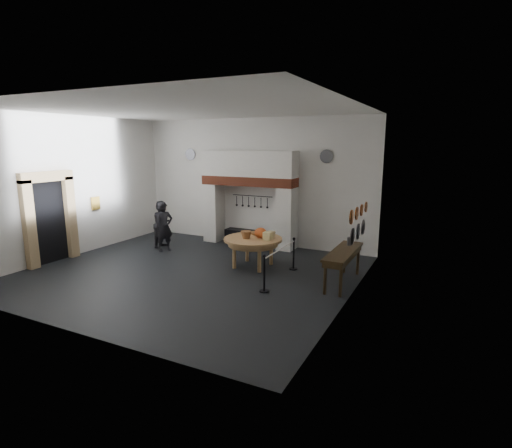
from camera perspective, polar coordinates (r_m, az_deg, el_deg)
The scene contains 39 objects.
floor at distance 11.59m, azimuth -9.39°, elevation -6.90°, with size 9.00×8.00×0.02m, color black.
ceiling at distance 11.04m, azimuth -10.18°, elevation 15.86°, with size 9.00×8.00×0.02m, color silver.
wall_back at distance 14.49m, azimuth -0.39°, elevation 6.04°, with size 9.00×0.02×4.50m, color silver.
wall_front at distance 8.25m, azimuth -26.33°, elevation 0.69°, with size 9.00×0.02×4.50m, color silver.
wall_left at distance 14.21m, azimuth -24.67°, elevation 4.89°, with size 0.02×8.00×4.50m, color silver.
wall_right at distance 9.20m, azimuth 13.54°, elevation 2.58°, with size 0.02×8.00×4.50m, color silver.
chimney_pier_left at distance 15.07m, azimuth -6.00°, elevation 1.68°, with size 0.55×0.70×2.15m, color silver.
chimney_pier_right at distance 13.74m, azimuth 4.46°, elevation 0.76°, with size 0.55×0.70×2.15m, color silver.
hearth_brick_band at distance 14.18m, azimuth -1.03°, elevation 6.16°, with size 3.50×0.72×0.32m, color #9E442B.
chimney_hood at distance 14.13m, azimuth -1.04°, elevation 8.63°, with size 3.50×0.70×0.90m, color silver.
iron_range at distance 14.57m, azimuth -0.88°, elevation -1.90°, with size 1.90×0.45×0.50m, color black.
utensil_rail at distance 14.48m, azimuth -0.53°, elevation 4.05°, with size 0.02×0.02×1.60m, color black.
door_recess at distance 13.72m, azimuth -27.46°, elevation 0.21°, with size 0.04×1.10×2.50m, color black.
door_jamb_near at distance 13.24m, azimuth -29.67°, elevation -0.14°, with size 0.22×0.30×2.60m, color tan.
door_jamb_far at distance 14.05m, azimuth -24.98°, elevation 0.88°, with size 0.22×0.30×2.60m, color tan.
door_lintel at distance 13.47m, azimuth -27.79°, elevation 6.03°, with size 0.22×1.70×0.30m, color tan.
wall_plaque at distance 14.76m, azimuth -21.94°, elevation 2.77°, with size 0.05×0.34×0.44m, color gold.
work_table at distance 11.79m, azimuth -0.44°, elevation -2.17°, with size 1.73×1.73×0.07m, color tan.
pumpkin at distance 11.75m, azimuth 0.65°, elevation -1.27°, with size 0.36×0.36×0.31m, color #DD501F.
cheese_block_big at distance 11.50m, azimuth 1.67°, elevation -1.73°, with size 0.22×0.22×0.24m, color #F7E193.
cheese_block_small at distance 11.78m, azimuth 2.19°, elevation -1.52°, with size 0.18×0.18×0.20m, color #E1C586.
wicker_basket at distance 11.70m, azimuth -1.43°, elevation -1.56°, with size 0.32×0.32×0.22m, color #A06C3B.
bread_loaf at distance 12.12m, azimuth -0.11°, elevation -1.31°, with size 0.31×0.18×0.13m, color #A25E39.
visitor_near at distance 13.87m, azimuth -12.99°, elevation -0.39°, with size 0.61×0.40×1.68m, color black.
visitor_far at distance 14.42m, azimuth -13.21°, elevation -0.01°, with size 0.80×0.63×1.65m, color black.
side_table at distance 10.58m, azimuth 12.38°, elevation -3.87°, with size 0.55×2.20×0.06m, color #392A14.
pewter_jug at distance 11.12m, azimuth 13.17°, elevation -2.42°, with size 0.12×0.12×0.22m, color #4E4E53.
copper_pan_a at distance 9.45m, azimuth 13.50°, elevation 0.97°, with size 0.34×0.34×0.03m, color #C6662D.
copper_pan_b at distance 9.98m, azimuth 14.21°, elevation 1.48°, with size 0.32×0.32×0.03m, color #C6662D.
copper_pan_c at distance 10.51m, azimuth 14.86°, elevation 1.94°, with size 0.30×0.30×0.03m, color #C6662D.
copper_pan_d at distance 11.05m, azimuth 15.45°, elevation 2.35°, with size 0.28×0.28×0.03m, color #C6662D.
pewter_plate_left at distance 9.75m, azimuth 13.63°, elevation -1.73°, with size 0.40×0.40×0.03m, color #4C4C51.
pewter_plate_mid at distance 10.32m, azimuth 14.38°, elevation -1.04°, with size 0.40×0.40×0.03m, color #4C4C51.
pewter_plate_right at distance 10.89m, azimuth 15.05°, elevation -0.42°, with size 0.40×0.40×0.03m, color #4C4C51.
pewter_plate_back_left at distance 15.80m, azimuth -9.37°, elevation 9.80°, with size 0.44×0.44×0.03m, color #4C4C51.
pewter_plate_back_right at distance 13.40m, azimuth 10.03°, elevation 9.50°, with size 0.44×0.44×0.03m, color #4C4C51.
barrier_post_near at distance 9.91m, azimuth 1.20°, elevation -7.20°, with size 0.05×0.05×0.90m, color black.
barrier_post_far at distance 11.67m, azimuth 5.40°, elevation -4.35°, with size 0.05×0.05×0.90m, color black.
barrier_rope at distance 10.67m, azimuth 3.50°, elevation -3.61°, with size 0.04×0.04×2.00m, color silver.
Camera 1 is at (6.51, -8.88, 3.62)m, focal length 28.00 mm.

